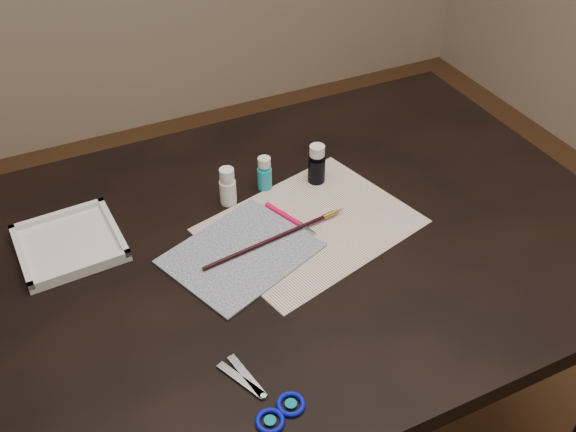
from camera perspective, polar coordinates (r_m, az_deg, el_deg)
name	(u,v)px	position (r m, az deg, el deg)	size (l,w,h in m)	color
table	(288,358)	(1.51, 0.00, -12.52)	(1.30, 0.90, 0.75)	black
paper	(311,225)	(1.26, 2.03, -0.84)	(0.38, 0.29, 0.00)	white
canvas	(241,253)	(1.20, -4.20, -3.32)	(0.26, 0.20, 0.00)	#111B37
paint_bottle_white	(228,186)	(1.30, -5.39, 2.65)	(0.03, 0.03, 0.08)	white
paint_bottle_cyan	(265,173)	(1.33, -2.10, 3.83)	(0.03, 0.03, 0.07)	#1DA4B2
paint_bottle_navy	(317,164)	(1.35, 2.57, 4.64)	(0.04, 0.04, 0.09)	black
paintbrush	(278,237)	(1.22, -0.92, -1.86)	(0.32, 0.01, 0.01)	black
craft_knife	(291,219)	(1.26, 0.29, -0.29)	(0.14, 0.01, 0.01)	#FF094A
scissors	(254,393)	(0.99, -3.06, -15.40)	(0.17, 0.09, 0.01)	silver
palette_tray	(69,243)	(1.27, -18.87, -2.27)	(0.18, 0.18, 0.02)	silver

